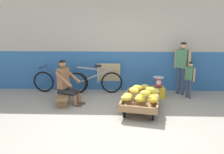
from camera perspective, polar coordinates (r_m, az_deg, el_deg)
ground_plane at (r=4.73m, az=2.60°, el=-12.31°), size 80.00×80.00×0.00m
back_wall at (r=6.90m, az=2.57°, el=9.49°), size 16.00×0.30×3.11m
banana_cart at (r=5.45m, az=7.49°, el=-6.04°), size 1.12×1.58×0.36m
banana_pile at (r=5.24m, az=7.97°, el=-4.27°), size 0.97×1.25×0.27m
low_bench at (r=6.06m, az=-12.12°, el=-4.58°), size 0.44×1.13×0.27m
vendor_seated at (r=5.90m, az=-11.61°, el=-1.31°), size 0.74×0.62×1.14m
plastic_crate at (r=6.47m, az=11.60°, el=-3.81°), size 0.36×0.28×0.30m
weighing_scale at (r=6.38m, az=11.73°, el=-1.22°), size 0.30×0.30×0.29m
bicycle_near_left at (r=6.88m, az=-13.21°, el=-1.08°), size 1.66×0.48×0.86m
bicycle_far_left at (r=6.67m, az=-4.49°, el=-1.20°), size 1.66×0.48×0.86m
sign_board at (r=6.92m, az=-0.80°, el=0.08°), size 0.70×0.27×0.87m
customer_adult at (r=6.71m, az=17.46°, el=3.53°), size 0.38×0.36×1.53m
customer_child at (r=6.52m, az=19.23°, el=0.22°), size 0.23×0.28×1.02m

